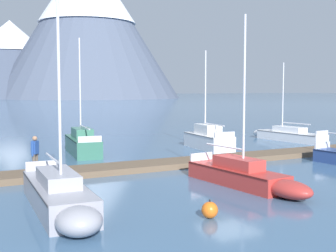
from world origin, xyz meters
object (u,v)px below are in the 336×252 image
object	(u,v)px
sailboat_mid_dock_port	(81,143)
sailboat_mid_dock_starboard	(246,176)
sailboat_end_of_dock	(287,135)
person_on_dock	(35,152)
mooring_buoy_channel_marker	(210,210)
sailboat_second_berth	(60,195)
sailboat_far_berth	(206,139)

from	to	relation	value
sailboat_mid_dock_port	sailboat_mid_dock_starboard	xyz separation A→B (m)	(3.02, -13.11, -0.18)
sailboat_end_of_dock	person_on_dock	distance (m)	22.04
person_on_dock	mooring_buoy_channel_marker	size ratio (longest dim) A/B	2.73
sailboat_second_berth	sailboat_end_of_dock	size ratio (longest dim) A/B	1.16
sailboat_mid_dock_starboard	mooring_buoy_channel_marker	bearing A→B (deg)	-141.60
person_on_dock	sailboat_mid_dock_starboard	bearing A→B (deg)	-39.24
sailboat_mid_dock_starboard	person_on_dock	bearing A→B (deg)	140.76
sailboat_far_berth	mooring_buoy_channel_marker	xyz separation A→B (m)	(-9.31, -14.38, -0.40)
sailboat_second_berth	sailboat_mid_dock_starboard	bearing A→B (deg)	0.43
sailboat_second_berth	mooring_buoy_channel_marker	size ratio (longest dim) A/B	13.43
sailboat_second_berth	sailboat_mid_dock_port	distance (m)	14.06
sailboat_end_of_dock	person_on_dock	size ratio (longest dim) A/B	4.23
sailboat_mid_dock_starboard	sailboat_end_of_dock	distance (m)	18.32
sailboat_second_berth	sailboat_mid_dock_starboard	xyz separation A→B (m)	(7.93, 0.06, -0.08)
sailboat_far_berth	sailboat_end_of_dock	world-z (taller)	sailboat_far_berth
sailboat_second_berth	sailboat_far_berth	xyz separation A→B (m)	(13.34, 11.35, 0.10)
sailboat_second_berth	sailboat_end_of_dock	world-z (taller)	sailboat_second_berth
sailboat_mid_dock_port	sailboat_end_of_dock	distance (m)	16.80
mooring_buoy_channel_marker	sailboat_end_of_dock	bearing A→B (deg)	40.72
sailboat_mid_dock_port	sailboat_second_berth	bearing A→B (deg)	-110.46
sailboat_second_berth	person_on_dock	size ratio (longest dim) A/B	4.92
sailboat_second_berth	sailboat_end_of_dock	xyz separation A→B (m)	(21.68, 12.17, -0.10)
person_on_dock	mooring_buoy_channel_marker	bearing A→B (deg)	-68.90
sailboat_mid_dock_starboard	mooring_buoy_channel_marker	size ratio (longest dim) A/B	11.69
sailboat_second_berth	sailboat_far_berth	distance (m)	17.51
sailboat_mid_dock_starboard	sailboat_far_berth	world-z (taller)	sailboat_mid_dock_starboard
mooring_buoy_channel_marker	sailboat_mid_dock_starboard	bearing A→B (deg)	38.40
person_on_dock	sailboat_second_berth	bearing A→B (deg)	-94.65
person_on_dock	mooring_buoy_channel_marker	xyz separation A→B (m)	(3.53, -9.16, -0.99)
sailboat_mid_dock_port	person_on_dock	xyz separation A→B (m)	(-4.41, -7.04, 0.59)
sailboat_second_berth	person_on_dock	bearing A→B (deg)	85.35
sailboat_mid_dock_port	sailboat_end_of_dock	xyz separation A→B (m)	(16.77, -1.00, -0.20)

